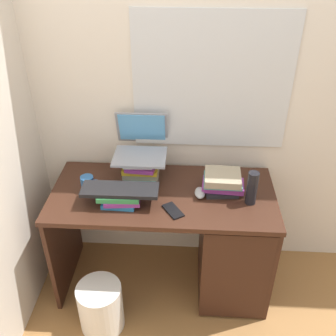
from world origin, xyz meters
name	(u,v)px	position (x,y,z in m)	size (l,w,h in m)	color
ground_plane	(164,279)	(0.00, 0.00, 0.00)	(6.00, 6.00, 0.00)	olive
wall_back	(167,78)	(0.00, 0.34, 1.30)	(6.00, 0.06, 2.60)	silver
wall_left	(0,98)	(-0.83, 0.00, 1.30)	(0.05, 6.00, 2.60)	beige
desk	(216,240)	(0.32, -0.02, 0.40)	(1.30, 0.60, 0.73)	#381E14
book_stack_tall	(141,168)	(-0.14, 0.14, 0.80)	(0.22, 0.21, 0.14)	teal
book_stack_keyboard_riser	(120,197)	(-0.23, -0.11, 0.78)	(0.24, 0.18, 0.08)	#2672B2
book_stack_side	(222,182)	(0.34, 0.04, 0.80)	(0.25, 0.21, 0.12)	black
laptop	(141,144)	(-0.14, 0.20, 0.94)	(0.31, 0.30, 0.23)	gray
keyboard	(120,190)	(-0.23, -0.11, 0.83)	(0.42, 0.14, 0.02)	black
computer_mouse	(200,193)	(0.21, -0.01, 0.75)	(0.06, 0.10, 0.04)	#A5A8AD
mug	(88,183)	(-0.44, 0.01, 0.78)	(0.11, 0.08, 0.09)	#265999
water_bottle	(252,188)	(0.49, -0.06, 0.83)	(0.06, 0.06, 0.20)	black
cell_phone	(173,211)	(0.07, -0.16, 0.74)	(0.07, 0.14, 0.01)	black
wastebasket	(101,307)	(-0.34, -0.36, 0.16)	(0.26, 0.26, 0.32)	silver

